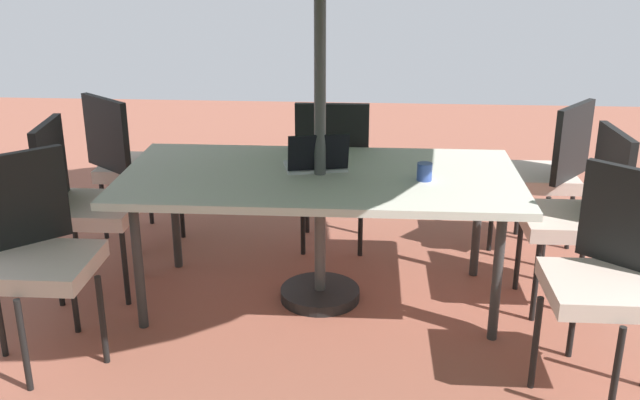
% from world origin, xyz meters
% --- Properties ---
extents(ground_plane, '(10.00, 10.00, 0.02)m').
position_xyz_m(ground_plane, '(0.00, 0.00, -0.01)').
color(ground_plane, '#935442').
extents(dining_table, '(2.08, 1.03, 0.73)m').
position_xyz_m(dining_table, '(0.00, 0.00, 0.69)').
color(dining_table, silver).
rests_on(dining_table, ground_plane).
extents(chair_southeast, '(0.58, 0.58, 0.98)m').
position_xyz_m(chair_southeast, '(1.27, -0.74, 0.55)').
color(chair_southeast, beige).
rests_on(chair_southeast, ground_plane).
extents(chair_west, '(0.47, 0.46, 0.98)m').
position_xyz_m(chair_west, '(-1.36, -0.03, 0.55)').
color(chair_west, beige).
rests_on(chair_west, ground_plane).
extents(chair_east, '(0.48, 0.47, 0.98)m').
position_xyz_m(chair_east, '(1.31, -0.02, 0.55)').
color(chair_east, beige).
rests_on(chair_east, ground_plane).
extents(chair_northeast, '(0.59, 0.59, 0.98)m').
position_xyz_m(chair_northeast, '(1.27, 0.65, 0.55)').
color(chair_northeast, beige).
rests_on(chair_northeast, ground_plane).
extents(chair_south, '(0.46, 0.46, 0.98)m').
position_xyz_m(chair_south, '(-0.03, -0.72, 0.55)').
color(chair_south, beige).
rests_on(chair_south, ground_plane).
extents(chair_northwest, '(0.58, 0.59, 0.98)m').
position_xyz_m(chair_northwest, '(-1.30, 0.71, 0.55)').
color(chair_northwest, beige).
rests_on(chair_northwest, ground_plane).
extents(chair_southwest, '(0.58, 0.58, 0.98)m').
position_xyz_m(chair_southwest, '(-1.34, -0.73, 0.55)').
color(chair_southwest, beige).
rests_on(chair_southwest, ground_plane).
extents(laptop, '(0.37, 0.31, 0.21)m').
position_xyz_m(laptop, '(0.02, -0.07, 0.78)').
color(laptop, '#B7B7BC').
rests_on(laptop, dining_table).
extents(cup, '(0.08, 0.08, 0.09)m').
position_xyz_m(cup, '(-0.54, 0.07, 0.78)').
color(cup, '#334C99').
rests_on(cup, dining_table).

